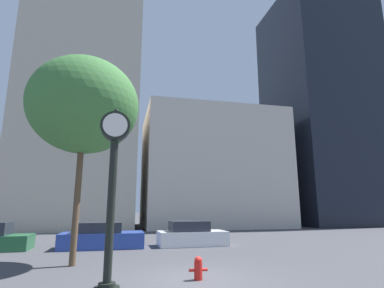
{
  "coord_description": "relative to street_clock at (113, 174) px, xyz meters",
  "views": [
    {
      "loc": [
        -2.23,
        -9.47,
        2.16
      ],
      "look_at": [
        2.41,
        10.8,
        6.51
      ],
      "focal_mm": 28.0,
      "sensor_mm": 36.0,
      "label": 1
    }
  ],
  "objects": [
    {
      "name": "ground_plane",
      "position": [
        2.53,
        0.85,
        -3.04
      ],
      "size": [
        200.0,
        200.0,
        0.0
      ],
      "primitive_type": "plane",
      "color": "#424247"
    },
    {
      "name": "building_tall_tower",
      "position": [
        -4.24,
        24.85,
        15.23
      ],
      "size": [
        11.38,
        12.0,
        36.54
      ],
      "color": "#BCB29E",
      "rests_on": "ground_plane"
    },
    {
      "name": "building_storefront_row",
      "position": [
        10.11,
        24.85,
        3.29
      ],
      "size": [
        15.2,
        12.0,
        12.66
      ],
      "color": "beige",
      "rests_on": "ground_plane"
    },
    {
      "name": "building_glass_modern",
      "position": [
        25.61,
        24.85,
        12.02
      ],
      "size": [
        11.72,
        12.0,
        30.1
      ],
      "color": "black",
      "rests_on": "ground_plane"
    },
    {
      "name": "street_clock",
      "position": [
        0.0,
        0.0,
        0.0
      ],
      "size": [
        0.83,
        0.66,
        4.95
      ],
      "color": "black",
      "rests_on": "ground_plane"
    },
    {
      "name": "car_blue",
      "position": [
        -0.7,
        8.64,
        -2.47
      ],
      "size": [
        4.3,
        1.94,
        1.34
      ],
      "rotation": [
        0.0,
        0.0,
        -0.0
      ],
      "color": "#28429E",
      "rests_on": "ground_plane"
    },
    {
      "name": "car_white",
      "position": [
        4.2,
        8.6,
        -2.47
      ],
      "size": [
        3.89,
        1.91,
        1.35
      ],
      "rotation": [
        0.0,
        0.0,
        0.02
      ],
      "color": "silver",
      "rests_on": "ground_plane"
    },
    {
      "name": "fire_hydrant_near",
      "position": [
        2.62,
        0.71,
        -2.7
      ],
      "size": [
        0.57,
        0.25,
        0.67
      ],
      "color": "red",
      "rests_on": "ground_plane"
    },
    {
      "name": "bare_tree",
      "position": [
        -1.42,
        3.83,
        3.19
      ],
      "size": [
        4.42,
        4.42,
        8.23
      ],
      "color": "brown",
      "rests_on": "ground_plane"
    }
  ]
}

